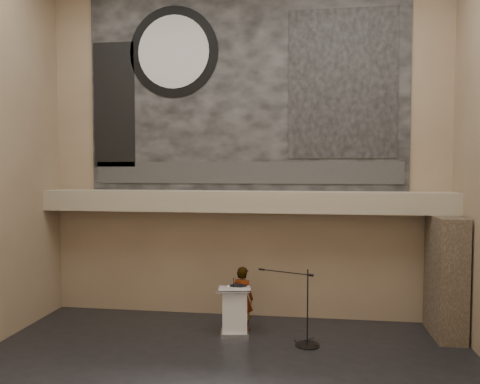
# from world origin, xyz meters

# --- Properties ---
(wall_back) EXTENTS (10.00, 0.02, 8.50)m
(wall_back) POSITION_xyz_m (0.00, 4.00, 4.25)
(wall_back) COLOR #866D55
(wall_back) RESTS_ON floor
(wall_front) EXTENTS (10.00, 0.02, 8.50)m
(wall_front) POSITION_xyz_m (0.00, -4.00, 4.25)
(wall_front) COLOR #866D55
(wall_front) RESTS_ON floor
(soffit) EXTENTS (10.00, 0.80, 0.50)m
(soffit) POSITION_xyz_m (0.00, 3.60, 2.95)
(soffit) COLOR gray
(soffit) RESTS_ON wall_back
(sprinkler_left) EXTENTS (0.04, 0.04, 0.06)m
(sprinkler_left) POSITION_xyz_m (-1.60, 3.55, 2.67)
(sprinkler_left) COLOR #B2893D
(sprinkler_left) RESTS_ON soffit
(sprinkler_right) EXTENTS (0.04, 0.04, 0.06)m
(sprinkler_right) POSITION_xyz_m (1.90, 3.55, 2.67)
(sprinkler_right) COLOR #B2893D
(sprinkler_right) RESTS_ON soffit
(banner) EXTENTS (8.00, 0.05, 5.00)m
(banner) POSITION_xyz_m (0.00, 3.97, 5.70)
(banner) COLOR black
(banner) RESTS_ON wall_back
(banner_text_strip) EXTENTS (7.76, 0.02, 0.55)m
(banner_text_strip) POSITION_xyz_m (0.00, 3.93, 3.65)
(banner_text_strip) COLOR #2A2A2A
(banner_text_strip) RESTS_ON banner
(banner_clock_rim) EXTENTS (2.30, 0.02, 2.30)m
(banner_clock_rim) POSITION_xyz_m (-1.80, 3.93, 6.70)
(banner_clock_rim) COLOR black
(banner_clock_rim) RESTS_ON banner
(banner_clock_face) EXTENTS (1.84, 0.02, 1.84)m
(banner_clock_face) POSITION_xyz_m (-1.80, 3.91, 6.70)
(banner_clock_face) COLOR silver
(banner_clock_face) RESTS_ON banner
(banner_building_print) EXTENTS (2.60, 0.02, 3.60)m
(banner_building_print) POSITION_xyz_m (2.40, 3.93, 5.80)
(banner_building_print) COLOR black
(banner_building_print) RESTS_ON banner
(banner_brick_print) EXTENTS (1.10, 0.02, 3.20)m
(banner_brick_print) POSITION_xyz_m (-3.40, 3.93, 5.40)
(banner_brick_print) COLOR black
(banner_brick_print) RESTS_ON banner
(stone_pier) EXTENTS (0.60, 1.40, 2.70)m
(stone_pier) POSITION_xyz_m (4.65, 3.15, 1.35)
(stone_pier) COLOR #3E3226
(stone_pier) RESTS_ON floor
(lectern) EXTENTS (0.77, 0.60, 1.13)m
(lectern) POSITION_xyz_m (-0.03, 2.56, 0.55)
(lectern) COLOR silver
(lectern) RESTS_ON floor
(binder) EXTENTS (0.39, 0.35, 0.04)m
(binder) POSITION_xyz_m (0.05, 2.58, 1.12)
(binder) COLOR black
(binder) RESTS_ON lectern
(papers) EXTENTS (0.22, 0.31, 0.00)m
(papers) POSITION_xyz_m (-0.09, 2.51, 1.10)
(papers) COLOR white
(papers) RESTS_ON lectern
(speaker_person) EXTENTS (0.63, 0.52, 1.48)m
(speaker_person) POSITION_xyz_m (0.10, 2.93, 0.74)
(speaker_person) COLOR silver
(speaker_person) RESTS_ON floor
(mic_stand) EXTENTS (1.33, 0.67, 1.64)m
(mic_stand) POSITION_xyz_m (1.56, 2.14, 0.24)
(mic_stand) COLOR black
(mic_stand) RESTS_ON floor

